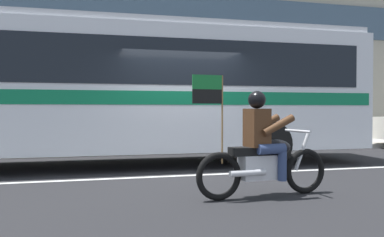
% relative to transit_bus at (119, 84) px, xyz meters
% --- Properties ---
extents(ground_plane, '(60.00, 60.00, 0.00)m').
position_rel_transit_bus_xyz_m(ground_plane, '(1.21, -1.19, -1.88)').
color(ground_plane, black).
extents(sidewalk_curb, '(28.00, 3.80, 0.15)m').
position_rel_transit_bus_xyz_m(sidewalk_curb, '(1.21, 3.91, -1.81)').
color(sidewalk_curb, '#B7B2A8').
rests_on(sidewalk_curb, ground_plane).
extents(lane_center_stripe, '(26.60, 0.14, 0.01)m').
position_rel_transit_bus_xyz_m(lane_center_stripe, '(1.21, -1.79, -1.88)').
color(lane_center_stripe, silver).
rests_on(lane_center_stripe, ground_plane).
extents(transit_bus, '(11.59, 2.69, 3.22)m').
position_rel_transit_bus_xyz_m(transit_bus, '(0.00, 0.00, 0.00)').
color(transit_bus, silver).
rests_on(transit_bus, ground_plane).
extents(motorcycle_with_rider, '(2.19, 0.64, 1.78)m').
position_rel_transit_bus_xyz_m(motorcycle_with_rider, '(1.76, -3.95, -1.22)').
color(motorcycle_with_rider, black).
rests_on(motorcycle_with_rider, ground_plane).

